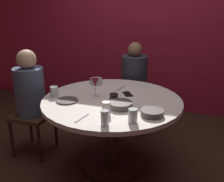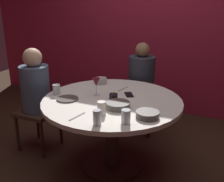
{
  "view_description": "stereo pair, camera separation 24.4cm",
  "coord_description": "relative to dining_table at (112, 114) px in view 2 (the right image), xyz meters",
  "views": [
    {
      "loc": [
        0.72,
        -2.19,
        1.62
      ],
      "look_at": [
        0.0,
        0.0,
        0.82
      ],
      "focal_mm": 41.98,
      "sensor_mm": 36.0,
      "label": 1
    },
    {
      "loc": [
        0.95,
        -2.1,
        1.62
      ],
      "look_at": [
        0.0,
        0.0,
        0.82
      ],
      "focal_mm": 41.98,
      "sensor_mm": 36.0,
      "label": 2
    }
  ],
  "objects": [
    {
      "name": "dining_table",
      "position": [
        0.0,
        0.0,
        0.0
      ],
      "size": [
        1.32,
        1.32,
        0.74
      ],
      "color": "silver",
      "rests_on": "ground"
    },
    {
      "name": "bowl_serving_large",
      "position": [
        -0.31,
        0.38,
        0.19
      ],
      "size": [
        0.13,
        0.13,
        0.07
      ],
      "primitive_type": "cylinder",
      "color": "#B7B7BC",
      "rests_on": "dining_table"
    },
    {
      "name": "back_wall",
      "position": [
        0.0,
        1.71,
        0.71
      ],
      "size": [
        6.0,
        0.1,
        2.6
      ],
      "primitive_type": "cube",
      "color": "maroon",
      "rests_on": "ground"
    },
    {
      "name": "wine_glass",
      "position": [
        -0.18,
        0.03,
        0.28
      ],
      "size": [
        0.08,
        0.08,
        0.18
      ],
      "color": "silver",
      "rests_on": "dining_table"
    },
    {
      "name": "fork_near_plate",
      "position": [
        -0.09,
        -0.48,
        0.16
      ],
      "size": [
        0.05,
        0.18,
        0.01
      ],
      "primitive_type": "cube",
      "rotation": [
        0.0,
        0.0,
        -0.19
      ],
      "color": "#B7B7BC",
      "rests_on": "dining_table"
    },
    {
      "name": "candle_holder",
      "position": [
        0.03,
        -0.03,
        0.19
      ],
      "size": [
        0.08,
        0.08,
        0.09
      ],
      "color": "black",
      "rests_on": "dining_table"
    },
    {
      "name": "ground_plane",
      "position": [
        0.0,
        0.0,
        -0.59
      ],
      "size": [
        8.0,
        8.0,
        0.0
      ],
      "primitive_type": "plane",
      "color": "#382619"
    },
    {
      "name": "cup_by_left_diner",
      "position": [
        0.07,
        -0.36,
        0.21
      ],
      "size": [
        0.07,
        0.07,
        0.11
      ],
      "primitive_type": "cylinder",
      "color": "beige",
      "rests_on": "dining_table"
    },
    {
      "name": "seated_diner_back",
      "position": [
        0.0,
        0.89,
        0.12
      ],
      "size": [
        0.4,
        0.4,
        1.15
      ],
      "rotation": [
        0.0,
        0.0,
        4.71
      ],
      "color": "#3F2D1E",
      "rests_on": "ground"
    },
    {
      "name": "bowl_small_white",
      "position": [
        0.14,
        -0.18,
        0.18
      ],
      "size": [
        0.21,
        0.21,
        0.05
      ],
      "primitive_type": "cylinder",
      "color": "#4C4742",
      "rests_on": "dining_table"
    },
    {
      "name": "seated_diner_left",
      "position": [
        -0.91,
        0.0,
        0.13
      ],
      "size": [
        0.4,
        0.4,
        1.16
      ],
      "rotation": [
        0.0,
        0.0,
        6.28
      ],
      "color": "#3F2D1E",
      "rests_on": "ground"
    },
    {
      "name": "knife_near_plate",
      "position": [
        -0.01,
        0.31,
        0.16
      ],
      "size": [
        0.06,
        0.18,
        0.01
      ],
      "primitive_type": "cube",
      "rotation": [
        0.0,
        0.0,
        -0.24
      ],
      "color": "#B7B7BC",
      "rests_on": "dining_table"
    },
    {
      "name": "dinner_plate",
      "position": [
        -0.38,
        -0.18,
        0.16
      ],
      "size": [
        0.2,
        0.2,
        0.01
      ],
      "primitive_type": "cylinder",
      "color": "#4C4742",
      "rests_on": "dining_table"
    },
    {
      "name": "cell_phone",
      "position": [
        0.11,
        0.17,
        0.16
      ],
      "size": [
        0.13,
        0.16,
        0.01
      ],
      "primitive_type": "cube",
      "rotation": [
        0.0,
        0.0,
        0.56
      ],
      "color": "black",
      "rests_on": "dining_table"
    },
    {
      "name": "cup_near_candle",
      "position": [
        0.3,
        -0.42,
        0.21
      ],
      "size": [
        0.07,
        0.07,
        0.11
      ],
      "primitive_type": "cylinder",
      "color": "silver",
      "rests_on": "dining_table"
    },
    {
      "name": "bowl_salad_center",
      "position": [
        0.42,
        -0.25,
        0.18
      ],
      "size": [
        0.19,
        0.19,
        0.05
      ],
      "primitive_type": "cylinder",
      "color": "#4C4742",
      "rests_on": "dining_table"
    },
    {
      "name": "cup_center_front",
      "position": [
        0.12,
        -0.54,
        0.21
      ],
      "size": [
        0.06,
        0.06,
        0.12
      ],
      "primitive_type": "cylinder",
      "color": "silver",
      "rests_on": "dining_table"
    },
    {
      "name": "cup_by_right_diner",
      "position": [
        -0.55,
        -0.11,
        0.21
      ],
      "size": [
        0.07,
        0.07,
        0.1
      ],
      "primitive_type": "cylinder",
      "color": "silver",
      "rests_on": "dining_table"
    }
  ]
}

